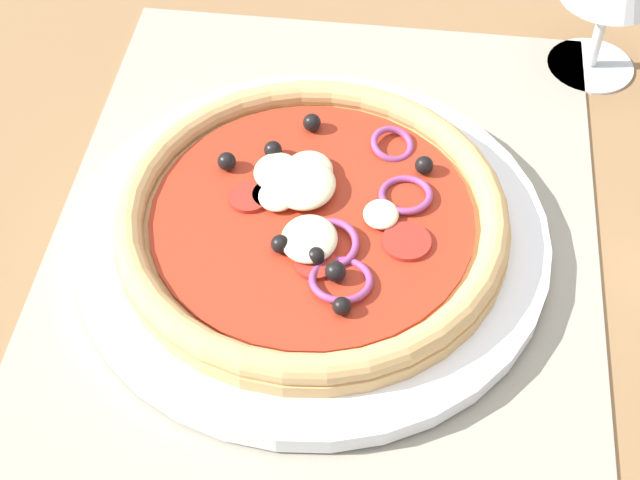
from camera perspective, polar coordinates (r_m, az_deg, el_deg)
ground_plane at (r=60.00cm, az=-0.08°, el=-2.89°), size 190.00×140.00×2.40cm
placemat at (r=58.90cm, az=-0.09°, el=-2.06°), size 50.26×34.37×0.40cm
plate at (r=59.82cm, az=-0.48°, el=0.26°), size 29.42×29.42×1.24cm
pizza at (r=58.54cm, az=-0.47°, el=1.38°), size 24.21×24.21×2.60cm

